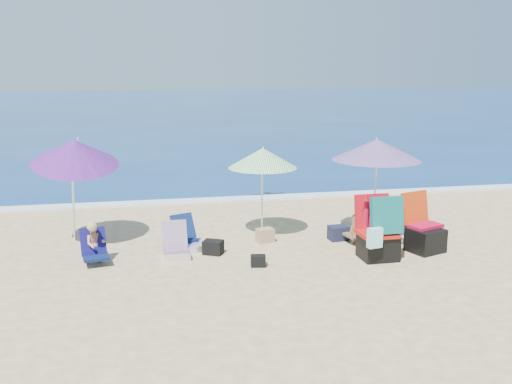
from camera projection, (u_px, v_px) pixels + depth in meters
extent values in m
plane|color=#D8BC84|center=(285.00, 266.00, 9.52)|extent=(120.00, 120.00, 0.00)
cube|color=navy|center=(167.00, 106.00, 52.62)|extent=(120.00, 80.00, 0.12)
cube|color=white|center=(236.00, 199.00, 14.40)|extent=(120.00, 0.50, 0.04)
cylinder|color=silver|center=(375.00, 193.00, 10.98)|extent=(0.04, 0.04, 1.84)
cone|color=#CF1B6F|center=(377.00, 150.00, 10.85)|extent=(1.99, 1.99, 0.41)
cylinder|color=silver|center=(377.00, 140.00, 10.87)|extent=(0.03, 0.03, 0.11)
cylinder|color=white|center=(262.00, 196.00, 11.04)|extent=(0.04, 0.04, 1.67)
cone|color=#249F18|center=(263.00, 158.00, 10.90)|extent=(1.75, 1.75, 0.39)
cylinder|color=silver|center=(263.00, 149.00, 10.89)|extent=(0.03, 0.03, 0.11)
cylinder|color=white|center=(73.00, 197.00, 10.57)|extent=(0.16, 0.48, 1.81)
cone|color=#A3175B|center=(75.00, 152.00, 10.26)|extent=(1.99, 2.03, 0.84)
cylinder|color=white|center=(78.00, 141.00, 10.27)|extent=(0.05, 0.07, 0.13)
cylinder|color=#B40C2C|center=(365.00, 228.00, 9.92)|extent=(0.12, 0.12, 1.07)
cone|color=#9F0B13|center=(366.00, 197.00, 9.72)|extent=(0.17, 0.17, 0.13)
cube|color=#0B133F|center=(184.00, 240.00, 10.46)|extent=(0.55, 0.52, 0.05)
cube|color=#0E234E|center=(183.00, 226.00, 10.51)|extent=(0.50, 0.40, 0.47)
cube|color=white|center=(193.00, 247.00, 10.31)|extent=(0.57, 0.54, 0.14)
cube|color=#D3554A|center=(176.00, 250.00, 9.90)|extent=(0.45, 0.40, 0.05)
cube|color=#CC5548|center=(175.00, 234.00, 10.06)|extent=(0.44, 0.27, 0.46)
cube|color=silver|center=(177.00, 255.00, 9.91)|extent=(0.46, 0.41, 0.14)
cube|color=#B00C2E|center=(422.00, 225.00, 10.39)|extent=(0.75, 0.71, 0.07)
cube|color=red|center=(415.00, 208.00, 10.44)|extent=(0.63, 0.36, 0.61)
cube|color=black|center=(425.00, 240.00, 10.25)|extent=(0.72, 0.69, 0.43)
cube|color=red|center=(377.00, 233.00, 9.76)|extent=(0.65, 0.58, 0.07)
cube|color=#B10C18|center=(372.00, 212.00, 9.98)|extent=(0.64, 0.19, 0.64)
cube|color=black|center=(378.00, 246.00, 9.86)|extent=(0.63, 0.56, 0.46)
cube|color=#097857|center=(387.00, 215.00, 9.50)|extent=(0.57, 0.21, 0.65)
cube|color=#99E4F5|center=(375.00, 238.00, 9.39)|extent=(0.27, 0.16, 0.34)
imported|color=tan|center=(356.00, 223.00, 10.70)|extent=(0.33, 0.25, 0.81)
cube|color=navy|center=(358.00, 235.00, 10.76)|extent=(0.52, 0.48, 0.05)
cube|color=#2C0D60|center=(367.00, 227.00, 10.53)|extent=(0.59, 0.31, 0.41)
sphere|color=black|center=(369.00, 209.00, 10.50)|extent=(0.20, 0.20, 0.20)
imported|color=tan|center=(95.00, 244.00, 9.60)|extent=(0.39, 0.32, 0.70)
cube|color=#0B1742|center=(96.00, 257.00, 9.52)|extent=(0.49, 0.45, 0.05)
cube|color=#0E0C48|center=(93.00, 241.00, 9.63)|extent=(0.46, 0.32, 0.45)
sphere|color=tan|center=(92.00, 226.00, 9.40)|extent=(0.17, 0.17, 0.17)
cube|color=black|center=(213.00, 247.00, 10.13)|extent=(0.42, 0.38, 0.25)
cube|color=#A37C5D|center=(265.00, 235.00, 10.83)|extent=(0.37, 0.31, 0.27)
cube|color=#161C32|center=(338.00, 233.00, 10.98)|extent=(0.40, 0.31, 0.28)
cube|color=black|center=(258.00, 261.00, 9.50)|extent=(0.28, 0.22, 0.19)
cube|color=#EFA419|center=(395.00, 258.00, 9.90)|extent=(0.25, 0.18, 0.03)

